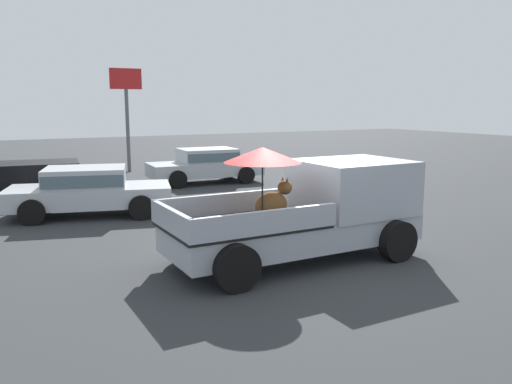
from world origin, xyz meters
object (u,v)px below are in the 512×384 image
parked_sedan_near (206,164)px  pickup_truck_main (314,209)px  parked_sedan_far (88,189)px  motel_sign (126,99)px

parked_sedan_near → pickup_truck_main: bearing=82.6°
pickup_truck_main → parked_sedan_far: 6.95m
parked_sedan_near → motel_sign: 5.65m
pickup_truck_main → motel_sign: (0.32, 14.90, 2.26)m
pickup_truck_main → motel_sign: bearing=89.0°
pickup_truck_main → parked_sedan_near: pickup_truck_main is taller
parked_sedan_far → motel_sign: motel_sign is taller
pickup_truck_main → parked_sedan_near: 10.34m
parked_sedan_far → parked_sedan_near: bearing=53.2°
motel_sign → parked_sedan_far: bearing=-111.6°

